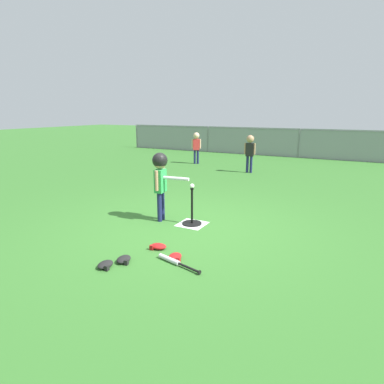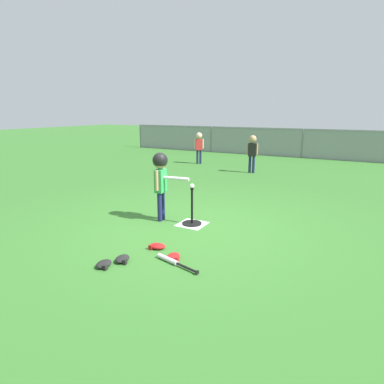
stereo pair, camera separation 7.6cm
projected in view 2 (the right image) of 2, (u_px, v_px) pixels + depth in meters
ground_plane at (189, 228)px, 5.19m from camera, size 60.00×60.00×0.00m
home_plate at (192, 224)px, 5.37m from camera, size 0.44×0.44×0.01m
batting_tee at (192, 219)px, 5.35m from camera, size 0.32×0.32×0.61m
baseball_on_tee at (192, 186)px, 5.22m from camera, size 0.07×0.07×0.07m
batter_child at (161, 173)px, 5.38m from camera, size 0.64×0.33×1.16m
fielder_near_left at (199, 144)px, 11.35m from camera, size 0.30×0.22×1.10m
fielder_deep_center at (252, 149)px, 9.66m from camera, size 0.33×0.22×1.13m
spare_bat_silver at (171, 261)px, 3.99m from camera, size 0.66×0.22×0.06m
glove_by_plate at (104, 264)px, 3.90m from camera, size 0.19×0.23×0.07m
glove_near_bats at (174, 257)px, 4.09m from camera, size 0.21×0.25×0.07m
glove_tossed_aside at (122, 259)px, 4.04m from camera, size 0.21×0.25×0.07m
glove_outfield_drop at (157, 246)px, 4.42m from camera, size 0.23×0.19×0.07m
outfield_fence at (302, 142)px, 12.83m from camera, size 16.06×0.06×1.15m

